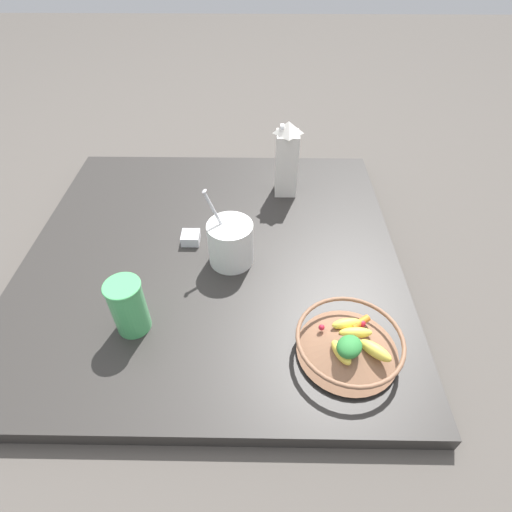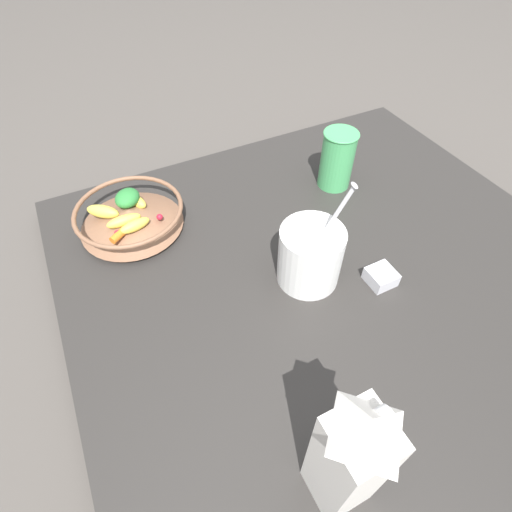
{
  "view_description": "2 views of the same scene",
  "coord_description": "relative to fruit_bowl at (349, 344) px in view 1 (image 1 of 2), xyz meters",
  "views": [
    {
      "loc": [
        0.85,
        0.14,
        0.83
      ],
      "look_at": [
        0.07,
        0.13,
        0.09
      ],
      "focal_mm": 28.0,
      "sensor_mm": 36.0,
      "label": 1
    },
    {
      "loc": [
        -0.38,
        0.38,
        0.68
      ],
      "look_at": [
        0.08,
        0.16,
        0.11
      ],
      "focal_mm": 28.0,
      "sensor_mm": 36.0,
      "label": 2
    }
  ],
  "objects": [
    {
      "name": "ground_plane",
      "position": [
        -0.34,
        -0.34,
        -0.08
      ],
      "size": [
        6.0,
        6.0,
        0.0
      ],
      "primitive_type": "plane",
      "color": "#4C4742"
    },
    {
      "name": "fruit_bowl",
      "position": [
        0.0,
        0.0,
        0.0
      ],
      "size": [
        0.24,
        0.24,
        0.08
      ],
      "color": "brown",
      "rests_on": "countertop"
    },
    {
      "name": "countertop",
      "position": [
        -0.34,
        -0.34,
        -0.06
      ],
      "size": [
        1.07,
        1.07,
        0.04
      ],
      "color": "#2D2B28",
      "rests_on": "ground_plane"
    },
    {
      "name": "drinking_cup",
      "position": [
        -0.07,
        -0.5,
        0.04
      ],
      "size": [
        0.08,
        0.08,
        0.15
      ],
      "color": "#4CB266",
      "rests_on": "countertop"
    },
    {
      "name": "yogurt_tub",
      "position": [
        -0.3,
        -0.28,
        0.03
      ],
      "size": [
        0.12,
        0.13,
        0.23
      ],
      "color": "white",
      "rests_on": "countertop"
    },
    {
      "name": "milk_carton",
      "position": [
        -0.65,
        -0.12,
        0.09
      ],
      "size": [
        0.07,
        0.07,
        0.25
      ],
      "color": "silver",
      "rests_on": "countertop"
    },
    {
      "name": "spice_jar",
      "position": [
        -0.38,
        -0.41,
        -0.02
      ],
      "size": [
        0.05,
        0.05,
        0.03
      ],
      "color": "silver",
      "rests_on": "countertop"
    }
  ]
}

